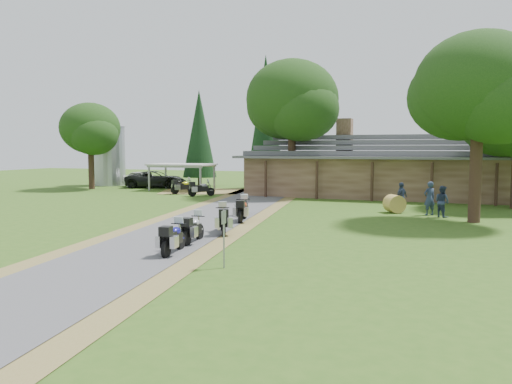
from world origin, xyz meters
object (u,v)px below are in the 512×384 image
(hay_bale, at_px, (394,204))
(motorcycle_row_c, at_px, (223,218))
(carport, at_px, (182,177))
(car_white_sedan, at_px, (143,177))
(lodge, at_px, (380,165))
(motorcycle_row_e, at_px, (243,205))
(motorcycle_row_b, at_px, (193,227))
(motorcycle_row_d, at_px, (243,209))
(silo, at_px, (109,154))
(motorcycle_carport_a, at_px, (183,186))
(car_dark_suv, at_px, (156,175))
(motorcycle_row_a, at_px, (174,237))
(motorcycle_carport_b, at_px, (201,188))

(hay_bale, bearing_deg, motorcycle_row_c, -122.77)
(carport, distance_m, car_white_sedan, 5.69)
(lodge, bearing_deg, motorcycle_row_e, -111.86)
(motorcycle_row_b, xyz_separation_m, motorcycle_row_d, (-0.34, 6.11, 0.04))
(motorcycle_row_b, bearing_deg, silo, 35.67)
(motorcycle_row_b, distance_m, motorcycle_carport_a, 21.87)
(car_dark_suv, height_order, motorcycle_row_c, car_dark_suv)
(lodge, bearing_deg, motorcycle_carport_a, -165.65)
(motorcycle_carport_a, distance_m, hay_bale, 18.69)
(car_dark_suv, height_order, motorcycle_row_d, car_dark_suv)
(motorcycle_row_a, height_order, motorcycle_row_e, motorcycle_row_a)
(car_dark_suv, xyz_separation_m, motorcycle_row_d, (16.01, -17.70, -0.54))
(hay_bale, bearing_deg, silo, 156.86)
(motorcycle_row_d, bearing_deg, car_white_sedan, 30.98)
(carport, bearing_deg, lodge, -0.08)
(motorcycle_row_d, bearing_deg, motorcycle_row_e, 7.67)
(motorcycle_row_b, relative_size, motorcycle_row_e, 1.09)
(lodge, bearing_deg, motorcycle_row_c, -102.09)
(silo, xyz_separation_m, motorcycle_row_e, (21.26, -16.52, -2.66))
(car_white_sedan, relative_size, motorcycle_carport_b, 3.11)
(carport, relative_size, hay_bale, 5.25)
(silo, height_order, motorcycle_row_c, silo)
(car_white_sedan, bearing_deg, car_dark_suv, -86.01)
(motorcycle_row_c, bearing_deg, lodge, -38.19)
(silo, xyz_separation_m, motorcycle_carport_a, (11.66, -5.90, -2.56))
(silo, relative_size, motorcycle_carport_b, 3.39)
(motorcycle_carport_a, bearing_deg, motorcycle_row_e, -103.42)
(motorcycle_row_a, distance_m, motorcycle_row_b, 2.12)
(motorcycle_row_e, bearing_deg, lodge, -28.91)
(lodge, height_order, motorcycle_carport_a, lodge)
(silo, distance_m, car_dark_suv, 6.55)
(silo, bearing_deg, motorcycle_carport_a, -26.84)
(motorcycle_row_a, bearing_deg, motorcycle_carport_a, 19.21)
(motorcycle_row_a, bearing_deg, car_white_sedan, 26.33)
(motorcycle_row_c, bearing_deg, motorcycle_carport_b, 3.52)
(motorcycle_row_a, xyz_separation_m, hay_bale, (6.38, 14.54, -0.10))
(car_dark_suv, height_order, motorcycle_row_a, car_dark_suv)
(motorcycle_row_a, height_order, motorcycle_row_d, motorcycle_row_d)
(motorcycle_row_b, xyz_separation_m, motorcycle_row_e, (-1.22, 8.39, -0.05))
(carport, height_order, car_dark_suv, car_dark_suv)
(motorcycle_row_c, xyz_separation_m, motorcycle_carport_a, (-11.03, 16.61, -0.01))
(car_white_sedan, xyz_separation_m, motorcycle_row_e, (16.75, -15.71, -0.42))
(car_dark_suv, bearing_deg, car_white_sedan, 62.17)
(car_dark_suv, bearing_deg, motorcycle_carport_b, -145.82)
(motorcycle_row_a, relative_size, motorcycle_row_c, 0.93)
(motorcycle_row_e, bearing_deg, silo, 45.11)
(car_dark_suv, xyz_separation_m, hay_bale, (23.03, -11.37, -0.67))
(silo, distance_m, carport, 10.43)
(car_dark_suv, bearing_deg, motorcycle_row_d, -155.63)
(motorcycle_carport_b, bearing_deg, motorcycle_row_c, -103.42)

